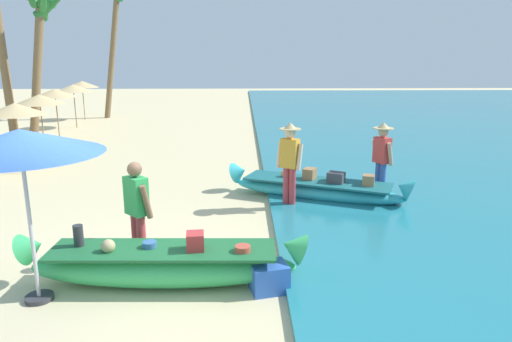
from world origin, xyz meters
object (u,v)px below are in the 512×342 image
at_px(person_tourist_customer, 137,207).
at_px(cooler_box, 269,278).
at_px(palm_tree_tall_inland, 117,6).
at_px(person_vendor_hatted, 290,159).
at_px(palm_tree_leaning_seaward, 39,16).
at_px(boat_green_foreground, 163,264).
at_px(boat_cyan_midground, 317,188).
at_px(patio_umbrella_large, 20,143).
at_px(person_vendor_assistant, 382,155).

relative_size(person_tourist_customer, cooler_box, 3.26).
height_order(person_tourist_customer, palm_tree_tall_inland, palm_tree_tall_inland).
relative_size(person_vendor_hatted, palm_tree_leaning_seaward, 0.33).
bearing_deg(cooler_box, person_vendor_hatted, 66.38).
distance_m(boat_green_foreground, boat_cyan_midground, 4.75).
bearing_deg(cooler_box, boat_green_foreground, 157.70).
xyz_separation_m(boat_green_foreground, palm_tree_tall_inland, (-5.00, 18.21, 5.17)).
relative_size(person_vendor_hatted, palm_tree_tall_inland, 0.26).
height_order(boat_cyan_midground, patio_umbrella_large, patio_umbrella_large).
relative_size(patio_umbrella_large, palm_tree_leaning_seaward, 0.42).
distance_m(person_tourist_customer, palm_tree_leaning_seaward, 11.20).
height_order(person_vendor_assistant, cooler_box, person_vendor_assistant).
bearing_deg(palm_tree_leaning_seaward, person_tourist_customer, -61.90).
xyz_separation_m(boat_green_foreground, palm_tree_leaning_seaward, (-5.51, 10.13, 4.06)).
bearing_deg(person_tourist_customer, patio_umbrella_large, -134.31).
bearing_deg(cooler_box, palm_tree_tall_inland, 95.63).
relative_size(boat_green_foreground, palm_tree_tall_inland, 0.58).
distance_m(person_vendor_assistant, patio_umbrella_large, 7.29).
relative_size(boat_cyan_midground, palm_tree_tall_inland, 0.58).
xyz_separation_m(boat_cyan_midground, person_vendor_assistant, (1.43, 0.09, 0.73)).
height_order(palm_tree_tall_inland, cooler_box, palm_tree_tall_inland).
xyz_separation_m(patio_umbrella_large, palm_tree_leaning_seaward, (-3.93, 10.51, 2.27)).
bearing_deg(person_tourist_customer, person_vendor_hatted, 45.27).
bearing_deg(boat_cyan_midground, person_vendor_assistant, 3.70).
relative_size(person_tourist_customer, patio_umbrella_large, 0.71).
bearing_deg(person_vendor_assistant, boat_cyan_midground, -176.30).
relative_size(boat_green_foreground, person_vendor_assistant, 2.34).
bearing_deg(patio_umbrella_large, cooler_box, 2.99).
height_order(patio_umbrella_large, cooler_box, patio_umbrella_large).
height_order(person_tourist_customer, patio_umbrella_large, patio_umbrella_large).
distance_m(palm_tree_leaning_seaward, cooler_box, 13.15).
bearing_deg(person_vendor_hatted, person_tourist_customer, -134.73).
bearing_deg(patio_umbrella_large, boat_green_foreground, 13.55).
xyz_separation_m(person_vendor_hatted, palm_tree_tall_inland, (-7.08, 14.88, 4.42)).
height_order(person_tourist_customer, cooler_box, person_tourist_customer).
xyz_separation_m(person_vendor_hatted, person_vendor_assistant, (2.10, 0.64, -0.06)).
relative_size(boat_green_foreground, cooler_box, 8.19).
bearing_deg(boat_green_foreground, patio_umbrella_large, -166.45).
relative_size(boat_cyan_midground, cooler_box, 8.17).
height_order(boat_cyan_midground, person_tourist_customer, person_tourist_customer).
relative_size(boat_cyan_midground, person_tourist_customer, 2.50).
bearing_deg(palm_tree_leaning_seaward, patio_umbrella_large, -69.49).
distance_m(boat_cyan_midground, person_tourist_customer, 4.56).
height_order(boat_cyan_midground, palm_tree_tall_inland, palm_tree_tall_inland).
bearing_deg(palm_tree_tall_inland, cooler_box, -70.69).
height_order(person_vendor_hatted, cooler_box, person_vendor_hatted).
xyz_separation_m(boat_cyan_midground, person_tourist_customer, (-3.24, -3.14, 0.64)).
bearing_deg(palm_tree_tall_inland, boat_green_foreground, -74.64).
relative_size(boat_green_foreground, patio_umbrella_large, 1.77).
xyz_separation_m(boat_cyan_midground, person_vendor_hatted, (-0.67, -0.55, 0.79)).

